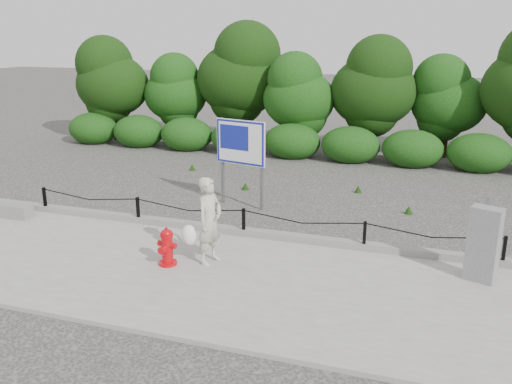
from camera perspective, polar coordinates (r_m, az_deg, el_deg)
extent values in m
plane|color=#2D2B28|center=(11.45, -1.29, -4.98)|extent=(90.00, 90.00, 0.00)
cube|color=gray|center=(9.73, -5.30, -8.86)|extent=(14.00, 4.00, 0.08)
cube|color=slate|center=(11.44, -1.22, -4.19)|extent=(14.00, 0.22, 0.14)
cube|color=black|center=(13.75, -21.34, -0.75)|extent=(0.06, 0.06, 0.60)
cube|color=black|center=(12.34, -12.31, -1.88)|extent=(0.06, 0.06, 0.60)
cube|color=black|center=(11.32, -1.31, -3.19)|extent=(0.06, 0.06, 0.60)
cube|color=black|center=(10.78, 11.35, -4.55)|extent=(0.06, 0.06, 0.60)
cube|color=black|center=(10.82, 24.64, -5.73)|extent=(0.06, 0.06, 0.60)
cylinder|color=black|center=(12.94, -17.15, -0.36)|extent=(2.50, 0.02, 0.02)
cylinder|color=black|center=(11.70, -7.09, -1.50)|extent=(2.50, 0.02, 0.02)
cylinder|color=black|center=(10.91, 4.89, -2.79)|extent=(2.50, 0.02, 0.02)
cylinder|color=black|center=(10.65, 18.10, -4.08)|extent=(2.50, 0.02, 0.02)
cylinder|color=black|center=(22.44, -14.63, 7.83)|extent=(0.18, 0.18, 1.97)
ellipsoid|color=#204710|center=(22.28, -14.89, 11.34)|extent=(2.92, 2.53, 3.16)
cylinder|color=black|center=(21.57, -8.38, 7.44)|extent=(0.18, 0.18, 1.67)
ellipsoid|color=#204710|center=(21.42, -8.51, 10.52)|extent=(2.47, 2.13, 2.67)
cylinder|color=black|center=(20.91, -1.71, 8.10)|extent=(0.18, 0.18, 2.23)
ellipsoid|color=#204710|center=(20.73, -1.75, 12.38)|extent=(3.30, 2.86, 3.57)
cylinder|color=black|center=(19.47, 4.46, 6.67)|extent=(0.18, 0.18, 1.72)
ellipsoid|color=#204710|center=(19.30, 4.54, 10.20)|extent=(2.55, 2.21, 2.76)
cylinder|color=black|center=(19.40, 11.99, 6.73)|extent=(0.18, 0.18, 2.00)
ellipsoid|color=#204710|center=(19.22, 12.24, 10.84)|extent=(2.96, 2.56, 3.20)
cylinder|color=black|center=(19.71, 19.36, 5.87)|extent=(0.18, 0.18, 1.70)
ellipsoid|color=#204710|center=(19.54, 19.69, 9.29)|extent=(2.52, 2.18, 2.72)
cylinder|color=#C2070D|center=(10.19, -9.25, -7.37)|extent=(0.38, 0.38, 0.06)
cylinder|color=#C2070D|center=(10.08, -9.32, -5.92)|extent=(0.23, 0.23, 0.50)
cylinder|color=#C2070D|center=(9.98, -9.39, -4.48)|extent=(0.27, 0.27, 0.05)
ellipsoid|color=#C2070D|center=(9.97, -9.40, -4.33)|extent=(0.24, 0.24, 0.16)
cylinder|color=#C2070D|center=(9.94, -9.42, -3.85)|extent=(0.06, 0.06, 0.05)
cylinder|color=#C2070D|center=(10.13, -9.99, -5.33)|extent=(0.11, 0.11, 0.10)
cylinder|color=#C2070D|center=(9.97, -8.68, -5.62)|extent=(0.11, 0.11, 0.10)
cylinder|color=#C2070D|center=(9.96, -9.82, -6.06)|extent=(0.15, 0.13, 0.14)
cylinder|color=slate|center=(10.01, -9.77, -6.39)|extent=(0.01, 0.05, 0.11)
imported|color=#B9B59F|center=(9.90, -4.90, -3.04)|extent=(0.53, 0.67, 1.63)
ellipsoid|color=white|center=(10.00, -7.05, -4.52)|extent=(0.29, 0.23, 0.39)
cube|color=slate|center=(13.71, -24.29, -1.79)|extent=(0.95, 0.34, 0.30)
cube|color=gray|center=(9.99, 22.82, -5.11)|extent=(0.57, 0.45, 1.32)
cube|color=slate|center=(10.14, 22.80, -4.39)|extent=(0.07, 0.07, 1.45)
cube|color=slate|center=(13.57, -3.54, 3.27)|extent=(0.08, 0.08, 2.17)
cube|color=slate|center=(12.97, 0.61, 2.67)|extent=(0.08, 0.08, 2.17)
cube|color=white|center=(13.11, -1.64, 5.24)|extent=(1.33, 0.35, 1.09)
cube|color=navy|center=(13.09, -1.70, 5.23)|extent=(1.30, 0.30, 1.05)
cube|color=navy|center=(13.15, -2.32, 5.76)|extent=(0.80, 0.19, 0.60)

